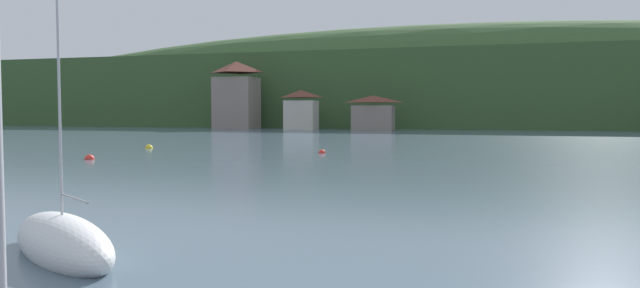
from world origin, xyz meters
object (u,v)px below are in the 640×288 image
object	(u,v)px
mooring_buoy_near	(149,148)
shore_building_central	(373,113)
mooring_buoy_far	(322,153)
sailboat_near_10	(63,243)
mooring_buoy_mid	(90,159)
shore_building_west	(236,96)
shore_building_westcentral	(301,110)

from	to	relation	value
mooring_buoy_near	shore_building_central	bearing A→B (deg)	81.32
shore_building_central	mooring_buoy_far	xyz separation A→B (m)	(7.08, -49.64, -2.54)
mooring_buoy_far	sailboat_near_10	bearing A→B (deg)	-82.92
mooring_buoy_mid	mooring_buoy_far	distance (m)	14.93
shore_building_west	mooring_buoy_mid	world-z (taller)	shore_building_west
mooring_buoy_mid	shore_building_west	bearing A→B (deg)	106.95
shore_building_westcentral	mooring_buoy_near	xyz separation A→B (m)	(4.10, -48.49, -2.99)
shore_building_westcentral	mooring_buoy_far	xyz separation A→B (m)	(18.56, -49.77, -2.99)
shore_building_west	sailboat_near_10	size ratio (longest dim) A/B	1.69
shore_building_central	mooring_buoy_near	bearing A→B (deg)	-98.68
shore_building_central	sailboat_near_10	distance (m)	80.19
shore_building_westcentral	shore_building_central	xyz separation A→B (m)	(11.48, -0.13, -0.45)
shore_building_central	mooring_buoy_mid	xyz separation A→B (m)	(-4.69, -58.82, -2.54)
shore_building_west	mooring_buoy_far	distance (m)	59.21
shore_building_west	mooring_buoy_far	xyz separation A→B (m)	(30.04, -50.74, -5.32)
shore_building_westcentral	shore_building_central	size ratio (longest dim) A/B	0.96
shore_building_westcentral	mooring_buoy_near	distance (m)	48.75
shore_building_west	shore_building_westcentral	world-z (taller)	shore_building_west
mooring_buoy_far	mooring_buoy_mid	bearing A→B (deg)	-142.05
mooring_buoy_far	shore_building_central	bearing A→B (deg)	98.12
shore_building_westcentral	mooring_buoy_near	size ratio (longest dim) A/B	10.49
shore_building_central	sailboat_near_10	size ratio (longest dim) A/B	0.99
sailboat_near_10	mooring_buoy_mid	bearing A→B (deg)	-19.99
mooring_buoy_near	shore_building_westcentral	bearing A→B (deg)	94.83
shore_building_central	mooring_buoy_far	distance (m)	50.21
shore_building_central	sailboat_near_10	xyz separation A→B (m)	(10.78, -79.42, -2.27)
shore_building_west	mooring_buoy_mid	size ratio (longest dim) A/B	18.69
shore_building_west	mooring_buoy_near	xyz separation A→B (m)	(15.58, -49.46, -5.32)
mooring_buoy_near	mooring_buoy_mid	world-z (taller)	same
sailboat_near_10	mooring_buoy_mid	world-z (taller)	sailboat_near_10
shore_building_central	mooring_buoy_near	size ratio (longest dim) A/B	10.99
shore_building_westcentral	mooring_buoy_far	world-z (taller)	shore_building_westcentral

